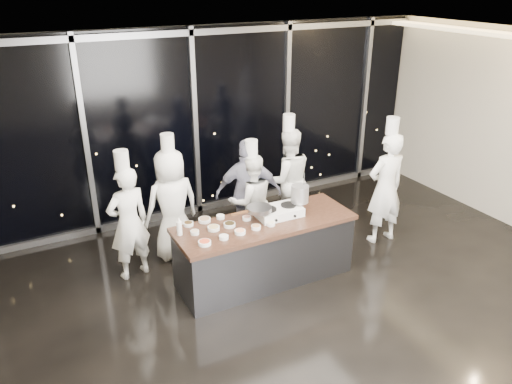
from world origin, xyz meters
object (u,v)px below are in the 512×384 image
at_px(chef_far_left, 129,222).
at_px(chef_right, 287,179).
at_px(chef_left, 172,204).
at_px(frying_pan, 259,209).
at_px(guest, 248,193).
at_px(stock_pot, 300,194).
at_px(chef_center, 251,201).
at_px(demo_counter, 265,250).
at_px(chef_side, 386,187).
at_px(stove, 279,211).

height_order(chef_far_left, chef_right, chef_right).
bearing_deg(chef_left, frying_pan, 120.25).
distance_m(guest, chef_right, 0.84).
distance_m(stock_pot, chef_center, 1.01).
relative_size(demo_counter, guest, 1.43).
distance_m(chef_left, chef_right, 1.98).
bearing_deg(chef_side, stock_pot, 3.77).
bearing_deg(chef_center, chef_left, -4.92).
relative_size(demo_counter, chef_side, 1.22).
xyz_separation_m(chef_center, chef_right, (0.80, 0.27, 0.11)).
xyz_separation_m(frying_pan, chef_center, (0.33, 0.87, -0.31)).
distance_m(chef_left, guest, 1.18).
distance_m(demo_counter, chef_center, 1.03).
height_order(demo_counter, stove, stove).
distance_m(frying_pan, chef_center, 0.98).
bearing_deg(chef_side, frying_pan, 2.87).
height_order(chef_left, chef_center, chef_left).
bearing_deg(chef_center, guest, -69.61).
bearing_deg(chef_right, demo_counter, 59.42).
relative_size(chef_center, chef_side, 0.85).
bearing_deg(stock_pot, stove, 179.13).
height_order(stove, chef_left, chef_left).
height_order(demo_counter, guest, guest).
distance_m(stove, chef_left, 1.61).
height_order(demo_counter, chef_right, chef_right).
relative_size(demo_counter, chef_far_left, 1.32).
xyz_separation_m(stock_pot, chef_far_left, (-2.18, 0.89, -0.32)).
relative_size(stock_pot, chef_left, 0.13).
bearing_deg(chef_left, guest, 164.57).
height_order(guest, chef_right, chef_right).
height_order(demo_counter, chef_far_left, chef_far_left).
height_order(chef_left, chef_right, chef_right).
xyz_separation_m(frying_pan, stock_pot, (0.64, -0.01, 0.09)).
xyz_separation_m(stove, guest, (0.01, 0.95, -0.11)).
bearing_deg(guest, chef_center, 125.03).
height_order(demo_counter, chef_left, chef_left).
bearing_deg(guest, demo_counter, 97.32).
bearing_deg(stock_pot, guest, 108.58).
height_order(chef_center, guest, chef_center).
distance_m(frying_pan, stock_pot, 0.64).
xyz_separation_m(stove, chef_left, (-1.15, 1.13, -0.11)).
distance_m(frying_pan, chef_far_left, 1.79).
relative_size(stock_pot, chef_center, 0.14).
bearing_deg(chef_right, stock_pot, 77.61).
bearing_deg(chef_far_left, demo_counter, 136.32).
distance_m(chef_far_left, chef_center, 1.88).
relative_size(frying_pan, chef_right, 0.30).
bearing_deg(chef_left, stove, 129.00).
height_order(chef_far_left, chef_side, chef_side).
xyz_separation_m(frying_pan, chef_far_left, (-1.54, 0.88, -0.23)).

